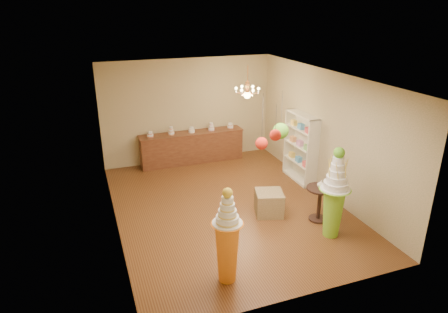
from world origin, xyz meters
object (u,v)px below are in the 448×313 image
object	(u,v)px
pedestal_green	(334,201)
round_table	(320,199)
pedestal_orange	(227,244)
sideboard	(192,147)

from	to	relation	value
pedestal_green	round_table	world-z (taller)	pedestal_green
pedestal_green	pedestal_orange	distance (m)	2.54
pedestal_orange	pedestal_green	bearing A→B (deg)	13.26
round_table	pedestal_green	bearing A→B (deg)	-99.40
sideboard	round_table	world-z (taller)	sideboard
pedestal_orange	sideboard	bearing A→B (deg)	80.27
sideboard	round_table	size ratio (longest dim) A/B	3.95
pedestal_orange	round_table	bearing A→B (deg)	25.03
round_table	sideboard	bearing A→B (deg)	111.37
round_table	pedestal_orange	bearing A→B (deg)	-154.97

